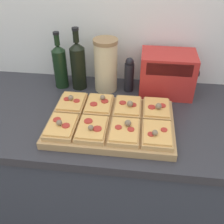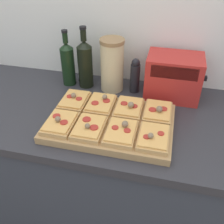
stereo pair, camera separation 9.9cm
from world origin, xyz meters
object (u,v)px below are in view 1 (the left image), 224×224
cutting_board (111,123)px  olive_oil_bottle (60,65)px  grain_jar_tall (106,65)px  toaster_oven (167,74)px  wine_bottle (78,65)px  pepper_mill (129,75)px

cutting_board → olive_oil_bottle: (-0.30, 0.30, 0.10)m
cutting_board → grain_jar_tall: grain_jar_tall is taller
grain_jar_tall → toaster_oven: (0.30, -0.00, -0.03)m
cutting_board → wine_bottle: size_ratio=1.66×
olive_oil_bottle → wine_bottle: size_ratio=0.92×
wine_bottle → toaster_oven: size_ratio=1.11×
wine_bottle → grain_jar_tall: (0.14, 0.00, 0.00)m
grain_jar_tall → pepper_mill: bearing=0.0°
olive_oil_bottle → grain_jar_tall: (0.23, 0.00, 0.01)m
pepper_mill → toaster_oven: toaster_oven is taller
wine_bottle → pepper_mill: wine_bottle is taller
olive_oil_bottle → wine_bottle: 0.09m
cutting_board → pepper_mill: bearing=80.3°
cutting_board → wine_bottle: wine_bottle is taller
olive_oil_bottle → grain_jar_tall: size_ratio=1.09×
cutting_board → toaster_oven: bearing=52.1°
cutting_board → grain_jar_tall: bearing=102.2°
olive_oil_bottle → grain_jar_tall: bearing=0.0°
grain_jar_tall → toaster_oven: size_ratio=0.94×
cutting_board → pepper_mill: pepper_mill is taller
pepper_mill → toaster_oven: 0.19m
pepper_mill → cutting_board: bearing=-99.7°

